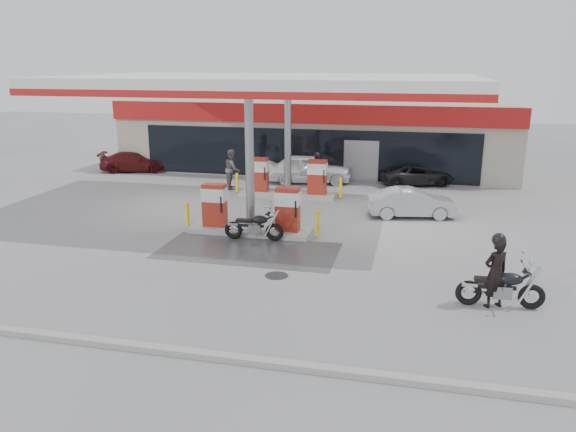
% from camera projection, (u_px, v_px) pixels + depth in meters
% --- Properties ---
extents(ground, '(90.00, 90.00, 0.00)m').
position_uv_depth(ground, '(234.00, 250.00, 18.97)').
color(ground, gray).
rests_on(ground, ground).
extents(wet_patch, '(6.00, 3.00, 0.00)m').
position_uv_depth(wet_patch, '(248.00, 251.00, 18.86)').
color(wet_patch, '#4C4C4F').
rests_on(wet_patch, ground).
extents(drain_cover, '(0.70, 0.70, 0.01)m').
position_uv_depth(drain_cover, '(277.00, 276.00, 16.65)').
color(drain_cover, '#38383A').
rests_on(drain_cover, ground).
extents(kerb, '(28.00, 0.25, 0.15)m').
position_uv_depth(kerb, '(133.00, 346.00, 12.38)').
color(kerb, gray).
rests_on(kerb, ground).
extents(store_building, '(22.00, 8.22, 4.00)m').
position_uv_depth(store_building, '(318.00, 133.00, 33.39)').
color(store_building, '#B1A794').
rests_on(store_building, ground).
extents(canopy, '(16.00, 10.02, 5.51)m').
position_uv_depth(canopy, '(271.00, 84.00, 22.26)').
color(canopy, silver).
rests_on(canopy, ground).
extents(pump_island_near, '(5.14, 1.30, 1.78)m').
position_uv_depth(pump_island_near, '(251.00, 214.00, 20.66)').
color(pump_island_near, '#9E9E99').
rests_on(pump_island_near, ground).
extents(pump_island_far, '(5.14, 1.30, 1.78)m').
position_uv_depth(pump_island_far, '(288.00, 181.00, 26.29)').
color(pump_island_far, '#9E9E99').
rests_on(pump_island_far, ground).
extents(main_motorcycle, '(2.24, 0.86, 1.15)m').
position_uv_depth(main_motorcycle, '(502.00, 289.00, 14.41)').
color(main_motorcycle, black).
rests_on(main_motorcycle, ground).
extents(biker_main, '(0.82, 0.74, 1.87)m').
position_uv_depth(biker_main, '(495.00, 273.00, 14.33)').
color(biker_main, black).
rests_on(biker_main, ground).
extents(parked_motorcycle, '(2.14, 0.82, 1.10)m').
position_uv_depth(parked_motorcycle, '(255.00, 227.00, 19.89)').
color(parked_motorcycle, black).
rests_on(parked_motorcycle, ground).
extents(sedan_white, '(4.63, 2.52, 1.49)m').
position_uv_depth(sedan_white, '(309.00, 169.00, 29.20)').
color(sedan_white, white).
rests_on(sedan_white, ground).
extents(attendant, '(0.93, 1.10, 1.97)m').
position_uv_depth(attendant, '(233.00, 169.00, 27.82)').
color(attendant, '#515156').
rests_on(attendant, ground).
extents(hatchback_silver, '(3.74, 1.89, 1.18)m').
position_uv_depth(hatchback_silver, '(412.00, 203.00, 22.80)').
color(hatchback_silver, '#A3A5AB').
rests_on(hatchback_silver, ground).
extents(parked_car_left, '(4.19, 2.62, 1.13)m').
position_uv_depth(parked_car_left, '(135.00, 162.00, 32.28)').
color(parked_car_left, '#4B1013').
rests_on(parked_car_left, ground).
extents(parked_car_right, '(4.13, 2.89, 1.05)m').
position_uv_depth(parked_car_right, '(417.00, 175.00, 28.80)').
color(parked_car_right, black).
rests_on(parked_car_right, ground).
extents(biker_walking, '(1.01, 0.46, 1.68)m').
position_uv_depth(biker_walking, '(316.00, 171.00, 28.11)').
color(biker_walking, black).
rests_on(biker_walking, ground).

